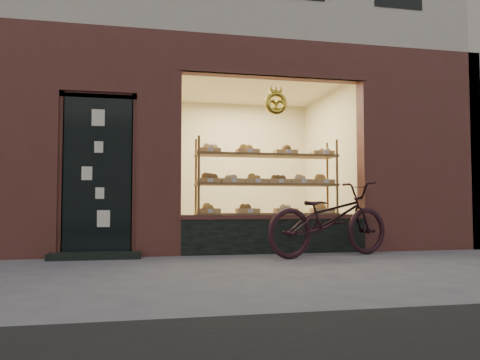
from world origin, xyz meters
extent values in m
plane|color=slate|center=(0.00, 0.00, 0.00)|extent=(90.00, 90.00, 0.00)
cube|color=black|center=(0.45, 2.12, 0.28)|extent=(2.70, 0.25, 0.55)
cube|color=black|center=(-2.00, 2.06, 1.10)|extent=(0.90, 0.04, 2.15)
cube|color=black|center=(-2.00, 1.90, 0.04)|extent=(1.15, 0.35, 0.08)
torus|color=gold|center=(0.45, 2.02, 2.15)|extent=(0.33, 0.07, 0.33)
cube|color=brown|center=(0.45, 2.55, 0.05)|extent=(2.20, 0.45, 0.04)
cube|color=brown|center=(0.45, 2.55, 0.55)|extent=(2.20, 0.45, 0.03)
cube|color=brown|center=(0.45, 2.55, 1.00)|extent=(2.20, 0.45, 0.04)
cube|color=brown|center=(0.45, 2.55, 1.45)|extent=(2.20, 0.45, 0.04)
cylinder|color=brown|center=(-0.62, 2.35, 0.85)|extent=(0.04, 0.04, 1.70)
cylinder|color=brown|center=(1.52, 2.35, 0.85)|extent=(0.04, 0.04, 1.70)
cylinder|color=brown|center=(-0.62, 2.75, 0.85)|extent=(0.04, 0.04, 1.70)
cylinder|color=brown|center=(1.52, 2.75, 0.85)|extent=(0.04, 0.04, 1.70)
cube|color=#B08348|center=(-0.45, 2.55, 0.60)|extent=(0.34, 0.24, 0.07)
sphere|color=#A86E2F|center=(-0.45, 2.55, 0.69)|extent=(0.11, 0.11, 0.11)
cube|color=silver|center=(-0.45, 2.36, 0.60)|extent=(0.07, 0.01, 0.05)
cube|color=#B08348|center=(0.15, 2.55, 0.60)|extent=(0.34, 0.24, 0.07)
sphere|color=brown|center=(0.15, 2.55, 0.69)|extent=(0.11, 0.11, 0.11)
cube|color=silver|center=(0.15, 2.36, 0.60)|extent=(0.08, 0.01, 0.05)
cube|color=#B08348|center=(0.75, 2.55, 0.60)|extent=(0.34, 0.24, 0.07)
sphere|color=#E3C385|center=(0.75, 2.55, 0.69)|extent=(0.11, 0.11, 0.11)
cube|color=silver|center=(0.75, 2.36, 0.60)|extent=(0.07, 0.01, 0.05)
cube|color=#B08348|center=(1.35, 2.55, 0.60)|extent=(0.34, 0.24, 0.07)
sphere|color=#A86E2F|center=(1.35, 2.55, 0.69)|extent=(0.11, 0.11, 0.11)
cube|color=silver|center=(1.35, 2.36, 0.60)|extent=(0.08, 0.01, 0.05)
cube|color=#B08348|center=(-0.45, 2.55, 1.05)|extent=(0.34, 0.24, 0.07)
sphere|color=brown|center=(-0.45, 2.55, 1.14)|extent=(0.11, 0.11, 0.11)
cube|color=silver|center=(-0.45, 2.36, 1.05)|extent=(0.07, 0.01, 0.06)
cube|color=#B08348|center=(-0.09, 2.55, 1.05)|extent=(0.34, 0.24, 0.07)
sphere|color=#E3C385|center=(-0.09, 2.55, 1.14)|extent=(0.11, 0.11, 0.11)
cube|color=silver|center=(-0.09, 2.36, 1.05)|extent=(0.08, 0.01, 0.06)
cube|color=#B08348|center=(0.27, 2.55, 1.05)|extent=(0.34, 0.24, 0.07)
sphere|color=#A86E2F|center=(0.27, 2.55, 1.14)|extent=(0.11, 0.11, 0.11)
cube|color=silver|center=(0.27, 2.36, 1.05)|extent=(0.07, 0.01, 0.06)
cube|color=#B08348|center=(0.63, 2.55, 1.05)|extent=(0.34, 0.24, 0.07)
sphere|color=brown|center=(0.63, 2.55, 1.14)|extent=(0.11, 0.11, 0.11)
cube|color=silver|center=(0.63, 2.36, 1.05)|extent=(0.07, 0.01, 0.06)
cube|color=#B08348|center=(0.99, 2.55, 1.05)|extent=(0.34, 0.24, 0.07)
sphere|color=#E3C385|center=(0.99, 2.55, 1.14)|extent=(0.11, 0.11, 0.11)
cube|color=silver|center=(0.99, 2.36, 1.05)|extent=(0.08, 0.01, 0.06)
cube|color=#B08348|center=(1.35, 2.55, 1.05)|extent=(0.34, 0.24, 0.07)
sphere|color=#A86E2F|center=(1.35, 2.55, 1.14)|extent=(0.11, 0.11, 0.11)
cube|color=silver|center=(1.35, 2.36, 1.05)|extent=(0.08, 0.01, 0.06)
cube|color=#B08348|center=(-0.45, 2.55, 1.50)|extent=(0.34, 0.24, 0.07)
sphere|color=#E3C385|center=(-0.45, 2.55, 1.59)|extent=(0.11, 0.11, 0.11)
cube|color=silver|center=(-0.45, 2.36, 1.50)|extent=(0.07, 0.01, 0.06)
cube|color=#B08348|center=(0.15, 2.55, 1.50)|extent=(0.34, 0.24, 0.07)
sphere|color=#A86E2F|center=(0.15, 2.55, 1.59)|extent=(0.11, 0.11, 0.11)
cube|color=silver|center=(0.15, 2.36, 1.50)|extent=(0.08, 0.01, 0.06)
cube|color=#B08348|center=(0.75, 2.55, 1.50)|extent=(0.34, 0.24, 0.07)
sphere|color=brown|center=(0.75, 2.55, 1.59)|extent=(0.11, 0.11, 0.11)
cube|color=silver|center=(0.75, 2.36, 1.50)|extent=(0.07, 0.01, 0.06)
cube|color=#B08348|center=(1.35, 2.55, 1.50)|extent=(0.34, 0.24, 0.07)
sphere|color=#E3C385|center=(1.35, 2.55, 1.59)|extent=(0.11, 0.11, 0.11)
cube|color=silver|center=(1.35, 2.36, 1.50)|extent=(0.08, 0.01, 0.06)
imported|color=black|center=(1.05, 1.54, 0.51)|extent=(2.04, 1.16, 1.01)
camera|label=1|loc=(-1.39, -4.39, 0.70)|focal=35.00mm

